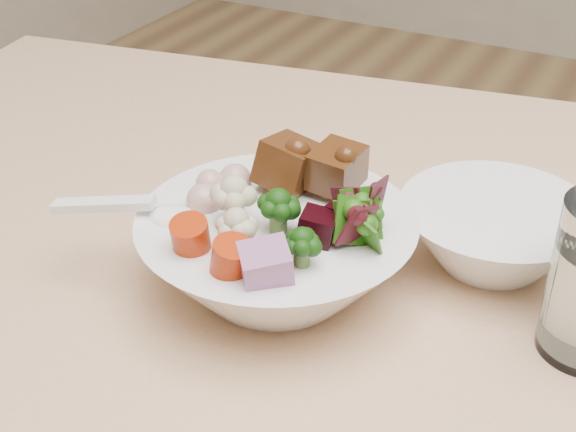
% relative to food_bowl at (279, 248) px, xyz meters
% --- Properties ---
extents(food_bowl, '(0.22, 0.22, 0.12)m').
position_rel_food_bowl_xyz_m(food_bowl, '(0.00, 0.00, 0.00)').
color(food_bowl, white).
rests_on(food_bowl, dining_table).
extents(soup_spoon, '(0.13, 0.06, 0.02)m').
position_rel_food_bowl_xyz_m(soup_spoon, '(-0.09, -0.04, 0.03)').
color(soup_spoon, white).
rests_on(soup_spoon, food_bowl).
extents(side_bowl, '(0.16, 0.16, 0.05)m').
position_rel_food_bowl_xyz_m(side_bowl, '(0.14, 0.12, -0.01)').
color(side_bowl, white).
rests_on(side_bowl, dining_table).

